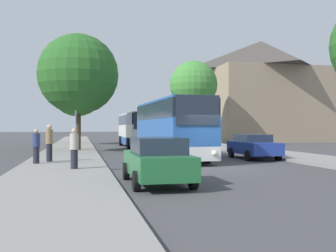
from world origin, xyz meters
The scene contains 14 objects.
ground_plane centered at (0.00, 0.00, 0.00)m, with size 300.00×300.00×0.00m, color #424244.
sidewalk_left centered at (-7.00, 0.00, 0.07)m, with size 4.00×120.00×0.15m, color gray.
building_right_background centered at (18.44, 33.31, 6.98)m, with size 15.25×14.41×13.97m.
bus_front centered at (-0.88, 5.62, 1.85)m, with size 2.90×10.34×3.47m.
bus_middle centered at (-0.85, 20.16, 1.73)m, with size 2.87×10.96×3.22m.
parked_car_left_curb centered at (-3.68, -4.45, 0.81)m, with size 1.95×4.35×1.57m.
parked_car_right_near centered at (3.99, 4.62, 0.78)m, with size 2.11×4.31×1.48m.
bus_stop_sign centered at (-6.42, 2.76, 1.75)m, with size 0.08×0.45×2.59m.
pedestrian_waiting_near centered at (-8.29, 2.64, 0.99)m, with size 0.36×0.36×1.68m.
pedestrian_waiting_far centered at (-7.75, 3.59, 1.12)m, with size 0.36×0.36×1.90m.
pedestrian_walking_back centered at (-6.45, -0.24, 1.02)m, with size 0.36×0.36×1.72m.
tree_left_near centered at (-6.56, 27.26, 6.04)m, with size 5.88×5.88×8.84m.
tree_left_far centered at (-6.37, 13.92, 6.03)m, with size 6.24×6.24×9.01m.
tree_right_mid centered at (5.89, 23.95, 6.56)m, with size 5.22×5.22×9.05m.
Camera 1 is at (-6.18, -17.37, 1.91)m, focal length 42.00 mm.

